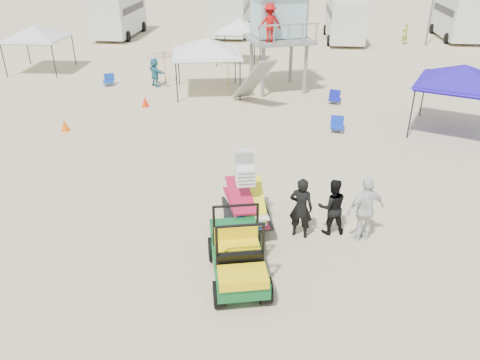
# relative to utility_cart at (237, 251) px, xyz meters

# --- Properties ---
(ground) EXTENTS (140.00, 140.00, 0.00)m
(ground) POSITION_rel_utility_cart_xyz_m (-0.69, -0.31, -0.84)
(ground) COLOR beige
(ground) RESTS_ON ground
(utility_cart) EXTENTS (1.66, 2.57, 1.80)m
(utility_cart) POSITION_rel_utility_cart_xyz_m (0.00, 0.00, 0.00)
(utility_cart) COLOR #0D5825
(utility_cart) RESTS_ON ground
(surf_trailer) EXTENTS (1.61, 2.42, 2.10)m
(surf_trailer) POSITION_rel_utility_cart_xyz_m (0.01, 2.33, 0.02)
(surf_trailer) COLOR black
(surf_trailer) RESTS_ON ground
(man_left) EXTENTS (0.72, 0.56, 1.77)m
(man_left) POSITION_rel_utility_cart_xyz_m (1.52, 2.03, 0.05)
(man_left) COLOR black
(man_left) RESTS_ON ground
(man_mid) EXTENTS (0.89, 0.74, 1.64)m
(man_mid) POSITION_rel_utility_cart_xyz_m (2.37, 2.28, -0.02)
(man_mid) COLOR black
(man_mid) RESTS_ON ground
(man_right) EXTENTS (1.18, 0.88, 1.87)m
(man_right) POSITION_rel_utility_cart_xyz_m (3.22, 2.03, 0.10)
(man_right) COLOR white
(man_right) RESTS_ON ground
(lifeguard_tower) EXTENTS (3.93, 3.93, 4.93)m
(lifeguard_tower) POSITION_rel_utility_cart_xyz_m (0.41, 15.99, 2.84)
(lifeguard_tower) COLOR gray
(lifeguard_tower) RESTS_ON ground
(canopy_blue) EXTENTS (4.15, 4.15, 3.26)m
(canopy_blue) POSITION_rel_utility_cart_xyz_m (8.00, 10.39, 1.88)
(canopy_blue) COLOR black
(canopy_blue) RESTS_ON ground
(canopy_white_a) EXTENTS (3.82, 3.82, 3.21)m
(canopy_white_a) POSITION_rel_utility_cart_xyz_m (-3.10, 14.99, 1.82)
(canopy_white_a) COLOR black
(canopy_white_a) RESTS_ON ground
(canopy_white_b) EXTENTS (3.25, 3.25, 3.13)m
(canopy_white_b) POSITION_rel_utility_cart_xyz_m (-13.89, 18.35, 1.74)
(canopy_white_b) COLOR black
(canopy_white_b) RESTS_ON ground
(canopy_white_c) EXTENTS (2.79, 2.79, 3.18)m
(canopy_white_c) POSITION_rel_utility_cart_xyz_m (-2.12, 21.49, 1.79)
(canopy_white_c) COLOR black
(canopy_white_c) RESTS_ON ground
(umbrella_a) EXTENTS (2.32, 2.35, 1.77)m
(umbrella_a) POSITION_rel_utility_cart_xyz_m (-5.76, 16.48, 0.05)
(umbrella_a) COLOR red
(umbrella_a) RESTS_ON ground
(umbrella_b) EXTENTS (2.44, 2.48, 1.95)m
(umbrella_b) POSITION_rel_utility_cart_xyz_m (-2.17, 16.26, 0.14)
(umbrella_b) COLOR #EBB114
(umbrella_b) RESTS_ON ground
(cone_near) EXTENTS (0.34, 0.34, 0.50)m
(cone_near) POSITION_rel_utility_cart_xyz_m (-5.77, 12.37, -0.59)
(cone_near) COLOR #FF3008
(cone_near) RESTS_ON ground
(cone_far) EXTENTS (0.34, 0.34, 0.50)m
(cone_far) POSITION_rel_utility_cart_xyz_m (-8.28, 8.92, -0.59)
(cone_far) COLOR #FA6307
(cone_far) RESTS_ON ground
(beach_chair_a) EXTENTS (0.71, 0.78, 0.64)m
(beach_chair_a) POSITION_rel_utility_cart_xyz_m (-8.77, 15.71, -0.53)
(beach_chair_a) COLOR #0E38A0
(beach_chair_a) RESTS_ON ground
(beach_chair_b) EXTENTS (0.62, 0.67, 0.64)m
(beach_chair_b) POSITION_rel_utility_cart_xyz_m (3.21, 10.02, -0.53)
(beach_chair_b) COLOR #0F2FAC
(beach_chair_b) RESTS_ON ground
(beach_chair_c) EXTENTS (0.69, 0.76, 0.64)m
(beach_chair_c) POSITION_rel_utility_cart_xyz_m (3.41, 13.80, -0.53)
(beach_chair_c) COLOR #0F17A4
(beach_chair_c) RESTS_ON ground
(rv_far_left) EXTENTS (2.64, 6.80, 3.25)m
(rv_far_left) POSITION_rel_utility_cart_xyz_m (-12.70, 29.68, 0.96)
(rv_far_left) COLOR silver
(rv_far_left) RESTS_ON ground
(rv_mid_left) EXTENTS (2.65, 6.50, 3.25)m
(rv_mid_left) POSITION_rel_utility_cart_xyz_m (-3.70, 31.18, 0.96)
(rv_mid_left) COLOR silver
(rv_mid_left) RESTS_ON ground
(rv_mid_right) EXTENTS (2.64, 7.00, 3.25)m
(rv_mid_right) POSITION_rel_utility_cart_xyz_m (5.30, 29.68, 0.96)
(rv_mid_right) COLOR silver
(rv_mid_right) RESTS_ON ground
(rv_far_right) EXTENTS (2.64, 6.60, 3.25)m
(rv_far_right) POSITION_rel_utility_cart_xyz_m (14.30, 31.18, 0.96)
(rv_far_right) COLOR silver
(rv_far_right) RESTS_ON ground
(distant_beachgoers) EXTENTS (16.92, 13.71, 1.61)m
(distant_beachgoers) POSITION_rel_utility_cart_xyz_m (-1.92, 19.16, -0.06)
(distant_beachgoers) COLOR teal
(distant_beachgoers) RESTS_ON ground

